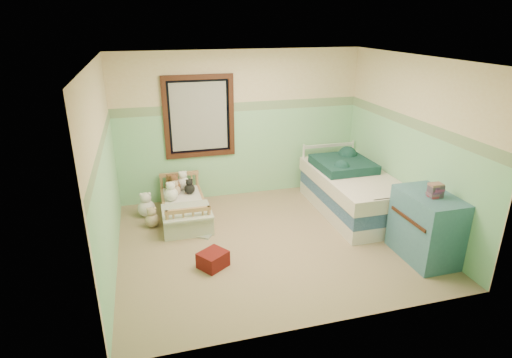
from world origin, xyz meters
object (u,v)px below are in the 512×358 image
object	(u,v)px
red_pillow	(213,259)
floor_book	(204,235)
plush_floor_tan	(152,220)
twin_bed_frame	(351,206)
plush_floor_cream	(147,208)
toddler_bed_frame	(185,213)
dresser	(426,227)

from	to	relation	value
red_pillow	floor_book	size ratio (longest dim) A/B	1.42
plush_floor_tan	twin_bed_frame	distance (m)	3.17
plush_floor_cream	floor_book	bearing A→B (deg)	-48.90
twin_bed_frame	floor_book	world-z (taller)	twin_bed_frame
toddler_bed_frame	dresser	bearing A→B (deg)	-34.18
red_pillow	floor_book	bearing A→B (deg)	90.00
twin_bed_frame	dresser	distance (m)	1.55
twin_bed_frame	red_pillow	size ratio (longest dim) A/B	6.08
plush_floor_tan	toddler_bed_frame	bearing A→B (deg)	18.39
plush_floor_cream	floor_book	xyz separation A→B (m)	(0.77, -0.89, -0.13)
toddler_bed_frame	red_pillow	distance (m)	1.50
red_pillow	plush_floor_cream	bearing A→B (deg)	114.22
toddler_bed_frame	dresser	size ratio (longest dim) A/B	1.47
toddler_bed_frame	plush_floor_tan	distance (m)	0.53
plush_floor_cream	dresser	xyz separation A→B (m)	(3.48, -2.21, 0.31)
plush_floor_tan	twin_bed_frame	world-z (taller)	twin_bed_frame
plush_floor_cream	twin_bed_frame	bearing A→B (deg)	-12.50
plush_floor_tan	twin_bed_frame	bearing A→B (deg)	-5.75
red_pillow	floor_book	world-z (taller)	red_pillow
twin_bed_frame	dresser	xyz separation A→B (m)	(0.26, -1.49, 0.34)
toddler_bed_frame	dresser	distance (m)	3.54
red_pillow	floor_book	xyz separation A→B (m)	(0.00, 0.83, -0.09)
twin_bed_frame	red_pillow	xyz separation A→B (m)	(-2.45, -1.00, -0.01)
floor_book	plush_floor_cream	bearing A→B (deg)	163.44
twin_bed_frame	red_pillow	world-z (taller)	twin_bed_frame
dresser	red_pillow	xyz separation A→B (m)	(-2.71, 0.49, -0.34)
dresser	red_pillow	bearing A→B (deg)	169.77
plush_floor_cream	twin_bed_frame	world-z (taller)	plush_floor_cream
toddler_bed_frame	red_pillow	size ratio (longest dim) A/B	3.96
plush_floor_tan	red_pillow	size ratio (longest dim) A/B	0.66
plush_floor_cream	plush_floor_tan	world-z (taller)	plush_floor_cream
twin_bed_frame	toddler_bed_frame	bearing A→B (deg)	169.64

